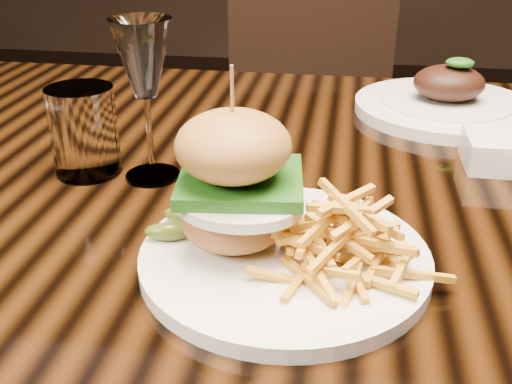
# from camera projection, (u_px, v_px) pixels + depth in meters

# --- Properties ---
(dining_table) EXTENTS (1.60, 0.90, 0.75)m
(dining_table) POSITION_uv_depth(u_px,v_px,m) (322.00, 230.00, 0.76)
(dining_table) COLOR black
(dining_table) RESTS_ON ground
(burger_plate) EXTENTS (0.27, 0.27, 0.18)m
(burger_plate) POSITION_uv_depth(u_px,v_px,m) (279.00, 219.00, 0.54)
(burger_plate) COLOR white
(burger_plate) RESTS_ON dining_table
(ramekin) EXTENTS (0.09, 0.09, 0.04)m
(ramekin) POSITION_uv_depth(u_px,v_px,m) (500.00, 151.00, 0.75)
(ramekin) COLOR white
(ramekin) RESTS_ON dining_table
(wine_glass) EXTENTS (0.07, 0.07, 0.19)m
(wine_glass) POSITION_uv_depth(u_px,v_px,m) (144.00, 64.00, 0.67)
(wine_glass) COLOR white
(wine_glass) RESTS_ON dining_table
(water_tumbler) EXTENTS (0.08, 0.08, 0.11)m
(water_tumbler) POSITION_uv_depth(u_px,v_px,m) (84.00, 131.00, 0.72)
(water_tumbler) COLOR white
(water_tumbler) RESTS_ON dining_table
(far_dish) EXTENTS (0.28, 0.28, 0.09)m
(far_dish) POSITION_uv_depth(u_px,v_px,m) (446.00, 103.00, 0.93)
(far_dish) COLOR white
(far_dish) RESTS_ON dining_table
(chair_far) EXTENTS (0.54, 0.55, 0.95)m
(chair_far) POSITION_uv_depth(u_px,v_px,m) (315.00, 107.00, 1.62)
(chair_far) COLOR black
(chair_far) RESTS_ON ground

